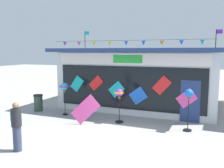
{
  "coord_description": "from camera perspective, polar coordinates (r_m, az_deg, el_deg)",
  "views": [
    {
      "loc": [
        3.57,
        -8.51,
        3.37
      ],
      "look_at": [
        -1.36,
        3.35,
        1.65
      ],
      "focal_mm": 39.86,
      "sensor_mm": 36.0,
      "label": 1
    }
  ],
  "objects": [
    {
      "name": "ground_plane",
      "position": [
        9.82,
        -0.2,
        -12.42
      ],
      "size": [
        80.0,
        80.0,
        0.0
      ],
      "primitive_type": "plane",
      "color": "#9E9B99"
    },
    {
      "name": "kite_shop_building",
      "position": [
        15.6,
        7.11,
        1.7
      ],
      "size": [
        9.08,
        6.68,
        4.67
      ],
      "color": "silver",
      "rests_on": "ground_plane"
    },
    {
      "name": "wind_spinner_far_left",
      "position": [
        13.22,
        -10.85,
        -1.0
      ],
      "size": [
        0.41,
        0.41,
        1.72
      ],
      "color": "black",
      "rests_on": "ground_plane"
    },
    {
      "name": "wind_spinner_left",
      "position": [
        11.61,
        1.71,
        -3.1
      ],
      "size": [
        0.39,
        0.39,
        1.6
      ],
      "color": "black",
      "rests_on": "ground_plane"
    },
    {
      "name": "wind_spinner_center_left",
      "position": [
        10.83,
        17.19,
        -3.12
      ],
      "size": [
        0.36,
        0.36,
        1.8
      ],
      "color": "black",
      "rests_on": "ground_plane"
    },
    {
      "name": "person_near_camera",
      "position": [
        9.02,
        -21.07,
        -8.85
      ],
      "size": [
        0.48,
        0.43,
        1.68
      ],
      "rotation": [
        0.0,
        0.0,
        1.0
      ],
      "color": "#333D56",
      "rests_on": "ground_plane"
    },
    {
      "name": "trash_bin",
      "position": [
        14.64,
        -16.55,
        -4.11
      ],
      "size": [
        0.52,
        0.52,
        0.92
      ],
      "color": "#2D4238",
      "rests_on": "ground_plane"
    },
    {
      "name": "display_kite_on_ground",
      "position": [
        11.49,
        -6.11,
        -5.83
      ],
      "size": [
        1.4,
        0.32,
        1.4
      ],
      "primitive_type": "cube",
      "rotation": [
        -0.23,
        0.79,
        0.0
      ],
      "color": "#EA4CA3",
      "rests_on": "ground_plane"
    }
  ]
}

